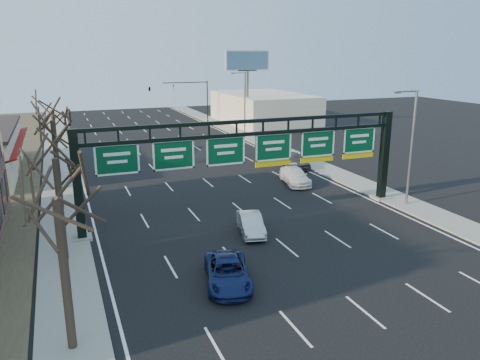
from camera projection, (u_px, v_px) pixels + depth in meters
name	position (u px, v px, depth m)	size (l,w,h in m)	color
ground	(302.00, 260.00, 27.16)	(160.00, 160.00, 0.00)	black
sidewalk_left	(60.00, 191.00, 40.57)	(3.00, 120.00, 0.12)	gray
sidewalk_right	(317.00, 165.00, 49.62)	(3.00, 120.00, 0.12)	gray
lane_markings	(202.00, 177.00, 45.11)	(21.60, 120.00, 0.01)	white
sign_gantry	(252.00, 155.00, 33.17)	(24.60, 1.20, 7.20)	black
building_right_distant	(263.00, 109.00, 78.43)	(12.00, 20.00, 5.00)	beige
tree_near	(54.00, 171.00, 17.07)	(3.60, 3.60, 8.86)	black
tree_gantry	(53.00, 140.00, 25.24)	(3.60, 3.60, 8.48)	black
tree_mid	(51.00, 107.00, 34.02)	(3.60, 3.60, 9.24)	black
tree_far	(51.00, 99.00, 43.09)	(3.60, 3.60, 8.86)	black
streetlight_near	(411.00, 142.00, 35.61)	(2.15, 0.22, 9.00)	slate
streetlight_far	(244.00, 100.00, 66.12)	(2.15, 0.22, 9.00)	slate
billboard_right	(247.00, 70.00, 70.43)	(7.00, 0.50, 12.00)	slate
traffic_signal_mast	(172.00, 91.00, 77.07)	(10.16, 0.54, 7.00)	black
car_blue_suv	(228.00, 272.00, 24.24)	(2.22, 4.81, 1.34)	navy
car_silver_sedan	(251.00, 224.00, 31.06)	(1.41, 4.05, 1.33)	#BCBDC1
car_white_wagon	(295.00, 176.00, 42.84)	(2.01, 4.94, 1.43)	white
car_grey_far	(295.00, 160.00, 48.66)	(1.90, 4.72, 1.61)	#424447
car_silver_distant	(165.00, 145.00, 56.87)	(1.58, 4.53, 1.49)	#A6A6AA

